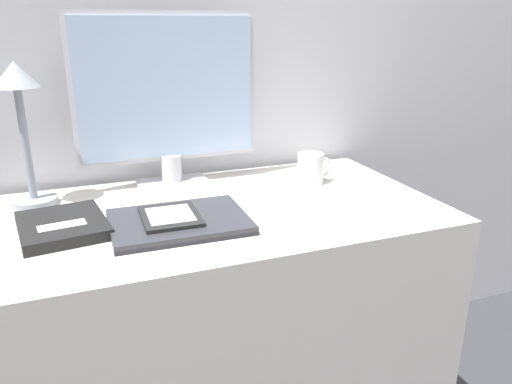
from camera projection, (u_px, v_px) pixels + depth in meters
name	position (u px, v px, depth m)	size (l,w,h in m)	color
wall_back	(182.00, 29.00, 1.49)	(3.60, 0.05, 2.40)	silver
desk	(225.00, 331.00, 1.43)	(1.13, 0.64, 0.76)	silver
monitor	(167.00, 97.00, 1.41)	(0.52, 0.11, 0.49)	silver
keyboard	(325.00, 202.00, 1.33)	(0.28, 0.10, 0.01)	silver
laptop	(179.00, 222.00, 1.19)	(0.32, 0.24, 0.02)	#232328
ereader	(170.00, 216.00, 1.18)	(0.14, 0.16, 0.01)	black
desk_lamp	(21.00, 113.00, 1.25)	(0.12, 0.12, 0.37)	#999EA8
notebook	(63.00, 226.00, 1.15)	(0.22, 0.25, 0.03)	black
coffee_mug	(311.00, 168.00, 1.49)	(0.11, 0.08, 0.09)	white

